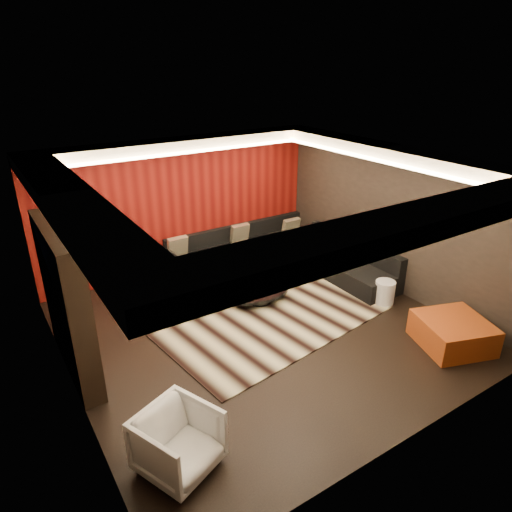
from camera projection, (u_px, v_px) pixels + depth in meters
floor at (260, 329)px, 7.75m from camera, size 6.00×6.00×0.02m
ceiling at (261, 164)px, 6.61m from camera, size 6.00×6.00×0.02m
wall_back at (181, 205)px, 9.49m from camera, size 6.00×0.02×2.80m
wall_left at (60, 305)px, 5.68m from camera, size 0.02×6.00×2.80m
wall_right at (392, 219)px, 8.68m from camera, size 0.02×6.00×2.80m
red_feature_wall at (182, 205)px, 9.46m from camera, size 5.98×0.05×2.78m
soffit_back at (183, 144)px, 8.73m from camera, size 6.00×0.60×0.22m
soffit_front at (409, 224)px, 4.58m from camera, size 6.00×0.60×0.22m
soffit_left at (68, 201)px, 5.32m from camera, size 0.60×4.80×0.22m
soffit_right at (389, 152)px, 8.00m from camera, size 0.60×4.80×0.22m
cove_back at (191, 152)px, 8.51m from camera, size 4.80×0.08×0.04m
cove_front at (382, 223)px, 4.88m from camera, size 4.80×0.08×0.04m
cove_left at (99, 204)px, 5.52m from camera, size 0.08×4.80×0.04m
cove_right at (375, 160)px, 7.87m from camera, size 0.08×4.80×0.04m
tv_surround at (66, 302)px, 6.34m from camera, size 0.30×2.00×2.20m
tv_screen at (74, 277)px, 6.28m from camera, size 0.04×1.30×0.80m
tv_shelf at (82, 323)px, 6.58m from camera, size 0.04×1.60×0.04m
rug at (261, 310)px, 8.29m from camera, size 4.36×3.50×0.02m
coffee_table at (259, 296)px, 8.52m from camera, size 1.26×1.26×0.20m
drum_stool at (248, 280)px, 8.93m from camera, size 0.37×0.37×0.37m
striped_pouf at (194, 302)px, 8.18m from camera, size 0.79×0.79×0.33m
white_side_table at (385, 293)px, 8.44m from camera, size 0.37×0.37×0.45m
orange_ottoman at (453, 333)px, 7.22m from camera, size 1.28×1.28×0.45m
armchair at (178, 442)px, 4.99m from camera, size 1.03×1.05×0.74m
sectional_sofa at (280, 255)px, 9.93m from camera, size 3.65×3.50×0.75m
throw_pillows at (261, 235)px, 10.02m from camera, size 3.36×1.62×0.50m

